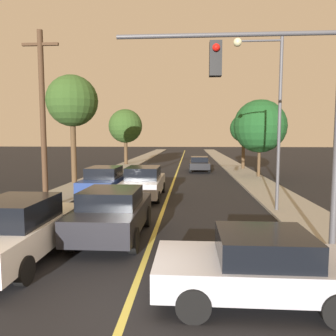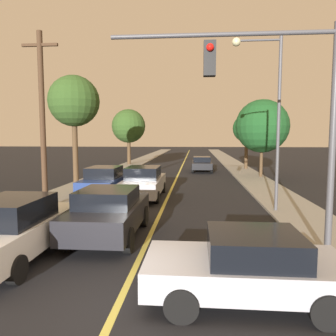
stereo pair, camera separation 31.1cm
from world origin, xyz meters
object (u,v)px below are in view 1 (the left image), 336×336
object	(u,v)px
car_near_lane_front	(113,212)
tree_right_near	(260,126)
tree_left_far	(125,126)
car_far_oncoming	(199,164)
traffic_signal_mast	(283,98)
car_outer_lane_front	(20,229)
tree_left_near	(72,102)
streetlamp_right	(269,101)
car_near_lane_second	(144,182)
car_outer_lane_second	(105,182)
utility_pole_left	(43,117)
car_crossing_right	(257,265)
tree_right_far	(244,129)

from	to	relation	value
car_near_lane_front	tree_right_near	size ratio (longest dim) A/B	0.74
tree_left_far	tree_right_near	size ratio (longest dim) A/B	1.04
car_far_oncoming	traffic_signal_mast	xyz separation A→B (m)	(1.53, -22.28, 3.58)
car_outer_lane_front	tree_left_near	bearing A→B (deg)	104.12
streetlamp_right	car_near_lane_second	bearing A→B (deg)	152.05
traffic_signal_mast	tree_left_near	bearing A→B (deg)	128.41
traffic_signal_mast	tree_left_far	distance (m)	30.32
car_outer_lane_second	utility_pole_left	size ratio (longest dim) A/B	0.61
car_outer_lane_second	utility_pole_left	distance (m)	4.89
streetlamp_right	tree_right_near	size ratio (longest dim) A/B	1.20
car_near_lane_second	car_outer_lane_second	distance (m)	2.08
car_near_lane_front	car_outer_lane_second	xyz separation A→B (m)	(-2.05, 6.87, 0.02)
tree_left_near	traffic_signal_mast	bearing A→B (deg)	-51.59
car_outer_lane_second	car_crossing_right	distance (m)	12.22
car_crossing_right	tree_right_far	xyz separation A→B (m)	(3.95, 26.59, 3.36)
tree_left_near	car_outer_lane_front	bearing A→B (deg)	-75.88
car_outer_lane_second	car_far_oncoming	bearing A→B (deg)	68.72
car_far_oncoming	traffic_signal_mast	bearing A→B (deg)	93.93
car_outer_lane_second	traffic_signal_mast	xyz separation A→B (m)	(6.99, -8.27, 3.46)
tree_right_far	tree_left_far	bearing A→B (deg)	160.61
car_far_oncoming	tree_left_far	size ratio (longest dim) A/B	0.73
car_crossing_right	tree_right_near	size ratio (longest dim) A/B	0.66
car_crossing_right	car_outer_lane_second	bearing A→B (deg)	29.01
car_outer_lane_second	streetlamp_right	xyz separation A→B (m)	(7.89, -2.77, 3.97)
traffic_signal_mast	tree_right_near	xyz separation A→B (m)	(3.10, 17.67, -0.20)
traffic_signal_mast	tree_left_near	distance (m)	16.89
car_far_oncoming	tree_left_near	xyz separation A→B (m)	(-8.93, -9.09, 4.95)
tree_right_near	tree_right_far	bearing A→B (deg)	91.82
car_crossing_right	streetlamp_right	size ratio (longest dim) A/B	0.55
traffic_signal_mast	car_crossing_right	bearing A→B (deg)	-113.73
car_far_oncoming	car_near_lane_second	bearing A→B (deg)	76.02
car_near_lane_second	tree_right_far	bearing A→B (deg)	63.33
car_near_lane_second	car_crossing_right	bearing A→B (deg)	-70.62
car_near_lane_second	streetlamp_right	distance (m)	7.72
tree_right_near	car_crossing_right	bearing A→B (deg)	-101.69
streetlamp_right	tree_right_near	world-z (taller)	streetlamp_right
tree_left_far	tree_right_near	bearing A→B (deg)	-40.31
car_outer_lane_front	tree_left_near	world-z (taller)	tree_left_near
car_near_lane_front	car_crossing_right	size ratio (longest dim) A/B	1.12
car_near_lane_second	utility_pole_left	bearing A→B (deg)	-139.15
car_far_oncoming	tree_right_far	xyz separation A→B (m)	(4.42, 1.90, 3.34)
car_outer_lane_second	tree_right_far	world-z (taller)	tree_right_far
car_near_lane_front	traffic_signal_mast	size ratio (longest dim) A/B	0.75
car_far_oncoming	traffic_signal_mast	world-z (taller)	traffic_signal_mast
car_far_oncoming	tree_right_near	bearing A→B (deg)	135.11
car_outer_lane_front	streetlamp_right	bearing A→B (deg)	37.86
car_outer_lane_second	tree_right_far	size ratio (longest dim) A/B	0.88
car_near_lane_front	car_far_oncoming	distance (m)	21.15
car_far_oncoming	car_crossing_right	distance (m)	24.70
traffic_signal_mast	utility_pole_left	size ratio (longest dim) A/B	0.79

